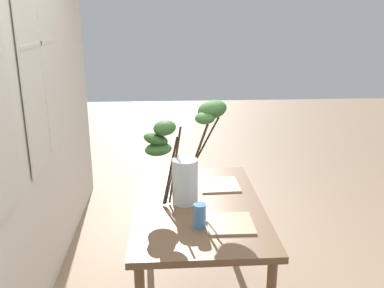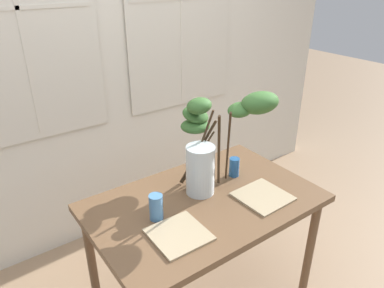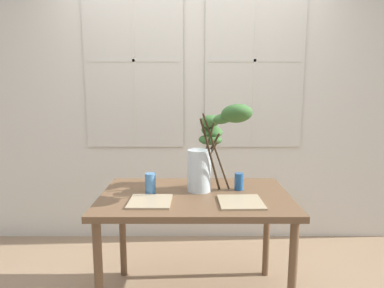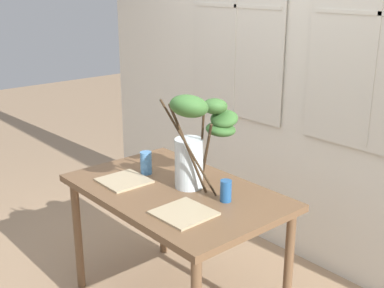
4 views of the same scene
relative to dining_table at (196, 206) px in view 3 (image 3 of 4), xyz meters
The scene contains 7 objects.
back_wall_with_windows 1.38m from the dining_table, 90.00° to the left, with size 4.26×0.14×3.05m.
dining_table is the anchor object (origin of this frame).
vase_with_branches 0.41m from the dining_table, 36.36° to the left, with size 0.44×0.62×0.63m.
drinking_glass_blue_left 0.33m from the dining_table, behind, with size 0.07×0.07×0.14m, color #4C84BC.
drinking_glass_blue_right 0.35m from the dining_table, 18.19° to the left, with size 0.06×0.06×0.12m, color #235693.
plate_square_left 0.33m from the dining_table, 149.94° to the right, with size 0.26×0.26×0.01m, color tan.
plate_square_right 0.34m from the dining_table, 31.51° to the right, with size 0.27×0.27×0.01m, color tan.
Camera 3 is at (-0.02, -2.13, 1.47)m, focal length 31.29 mm.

